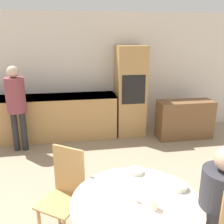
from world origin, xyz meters
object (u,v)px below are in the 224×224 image
(sideboard, at_px, (185,119))
(person_seated, at_px, (222,208))
(chair_far_left, at_px, (65,189))
(bowl_centre, at_px, (179,186))
(dining_table, at_px, (136,220))
(bowl_near, at_px, (136,171))
(oven_unit, at_px, (130,91))
(cup, at_px, (154,205))
(person_standing, at_px, (16,100))

(sideboard, height_order, person_seated, person_seated)
(chair_far_left, height_order, bowl_centre, chair_far_left)
(person_seated, bearing_deg, dining_table, 163.15)
(bowl_near, bearing_deg, oven_unit, 77.67)
(dining_table, xyz_separation_m, chair_far_left, (-0.63, 0.56, 0.02))
(cup, relative_size, bowl_centre, 0.53)
(person_seated, relative_size, bowl_centre, 7.97)
(dining_table, xyz_separation_m, person_standing, (-1.51, 2.84, 0.47))
(bowl_centre, bearing_deg, chair_far_left, 157.01)
(dining_table, distance_m, person_seated, 0.75)
(chair_far_left, xyz_separation_m, cup, (0.75, -0.69, 0.23))
(dining_table, bearing_deg, bowl_near, 75.26)
(cup, bearing_deg, person_seated, -8.17)
(chair_far_left, xyz_separation_m, person_seated, (1.32, -0.77, 0.19))
(person_standing, height_order, bowl_centre, person_standing)
(bowl_centre, bearing_deg, bowl_near, 133.70)
(sideboard, relative_size, cup, 13.80)
(oven_unit, relative_size, dining_table, 1.66)
(person_seated, bearing_deg, bowl_centre, 127.57)
(cup, bearing_deg, bowl_near, 90.23)
(oven_unit, distance_m, person_seated, 3.57)
(person_seated, distance_m, bowl_centre, 0.40)
(oven_unit, bearing_deg, dining_table, -102.66)
(chair_far_left, xyz_separation_m, bowl_centre, (1.07, -0.46, 0.21))
(dining_table, distance_m, bowl_centre, 0.51)
(chair_far_left, xyz_separation_m, person_standing, (-0.88, 2.27, 0.44))
(person_seated, height_order, bowl_near, person_seated)
(person_standing, relative_size, cup, 19.06)
(cup, bearing_deg, oven_unit, 79.70)
(sideboard, bearing_deg, person_seated, -110.43)
(oven_unit, distance_m, bowl_near, 2.98)
(person_standing, distance_m, cup, 3.39)
(cup, bearing_deg, dining_table, 133.55)
(sideboard, xyz_separation_m, person_standing, (-3.37, -0.09, 0.59))
(bowl_centre, bearing_deg, sideboard, 63.39)
(oven_unit, bearing_deg, cup, -100.30)
(chair_far_left, distance_m, person_standing, 2.48)
(bowl_near, distance_m, bowl_centre, 0.47)
(dining_table, bearing_deg, oven_unit, 77.34)
(oven_unit, height_order, person_standing, oven_unit)
(sideboard, height_order, cup, cup)
(person_standing, bearing_deg, chair_far_left, -68.84)
(oven_unit, distance_m, chair_far_left, 3.14)
(sideboard, xyz_separation_m, chair_far_left, (-2.49, -2.36, 0.15))
(oven_unit, bearing_deg, sideboard, -21.41)
(chair_far_left, bearing_deg, sideboard, 78.70)
(chair_far_left, distance_m, person_seated, 1.54)
(dining_table, relative_size, person_seated, 0.90)
(dining_table, relative_size, bowl_centre, 7.21)
(chair_far_left, distance_m, bowl_centre, 1.19)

